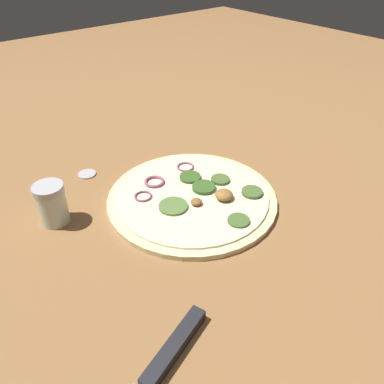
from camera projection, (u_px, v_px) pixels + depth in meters
name	position (u px, v px, depth m)	size (l,w,h in m)	color
ground_plane	(192.00, 200.00, 0.75)	(3.00, 3.00, 0.00)	olive
pizza	(193.00, 197.00, 0.74)	(0.33, 0.33, 0.03)	beige
knife	(153.00, 378.00, 0.45)	(0.32, 0.13, 0.02)	silver
spice_jar	(52.00, 204.00, 0.67)	(0.05, 0.05, 0.08)	silver
loose_cap	(87.00, 173.00, 0.82)	(0.04, 0.04, 0.01)	#B2B2B7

